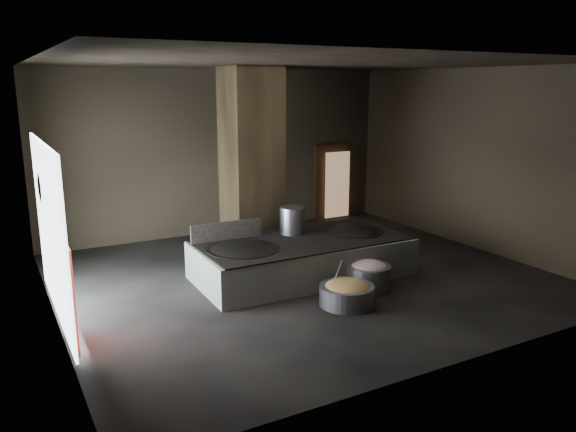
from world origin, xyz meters
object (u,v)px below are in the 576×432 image
stock_pot (292,220)px  cook (279,220)px  meat_basin (369,277)px  wok_right (353,234)px  veg_basin (347,295)px  wok_left (242,253)px  hearth_platform (302,258)px

stock_pot → cook: (0.45, 1.48, -0.36)m
meat_basin → stock_pot: bearing=111.7°
wok_right → veg_basin: wok_right is taller
wok_left → cook: (1.95, 2.08, 0.02)m
wok_right → meat_basin: (-0.55, -1.37, -0.50)m
hearth_platform → veg_basin: 1.85m
cook → wok_left: bearing=6.9°
cook → veg_basin: size_ratio=1.47×
cook → veg_basin: 3.95m
veg_basin → wok_right: bearing=52.5°
veg_basin → stock_pot: bearing=86.5°
hearth_platform → wok_right: wok_right is taller
hearth_platform → wok_left: bearing=-176.7°
stock_pot → veg_basin: size_ratio=0.57×
wok_right → meat_basin: bearing=-112.0°
stock_pot → veg_basin: 2.57m
hearth_platform → veg_basin: (-0.10, -1.84, -0.21)m
wok_left → stock_pot: stock_pot is taller
stock_pot → cook: cook is taller
wok_left → meat_basin: (2.25, -1.27, -0.50)m
wok_right → stock_pot: bearing=159.0°
wok_right → wok_left: bearing=-178.0°
cook → stock_pot: bearing=33.2°
meat_basin → wok_right: bearing=68.0°
cook → meat_basin: size_ratio=1.70×
hearth_platform → wok_left: 1.49m
meat_basin → wok_left: bearing=150.5°
hearth_platform → stock_pot: 0.92m
veg_basin → meat_basin: 1.03m
wok_left → veg_basin: (1.35, -1.79, -0.56)m
stock_pot → meat_basin: size_ratio=0.66×
cook → hearth_platform: bearing=36.3°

